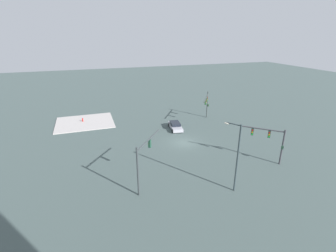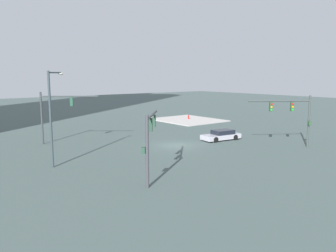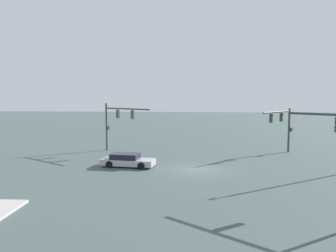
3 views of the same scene
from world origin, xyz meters
The scene contains 8 objects.
ground_plane centered at (0.00, 0.00, 0.00)m, with size 189.97×189.97×0.00m, color #445453.
sidewalk_corner centered at (15.16, -15.18, 0.07)m, with size 10.98×9.46×0.15m, color #B5AFAC.
traffic_signal_near_corner centered at (-8.62, 9.66, 3.52)m, with size 4.28×4.23×5.03m.
traffic_signal_opposite_side centered at (-8.52, -8.97, 3.83)m, with size 4.11×5.72×5.57m.
traffic_signal_cross_street centered at (8.99, 10.00, 4.01)m, with size 4.04×5.20×5.85m.
streetlamp_curved_arm centered at (-0.38, 13.73, 4.61)m, with size 1.24×1.81×8.04m.
sedan_car_approaching centered at (-0.84, -6.32, 0.58)m, with size 2.46×5.02×1.21m.
fire_hydrant_on_curb centered at (15.53, -15.65, 0.49)m, with size 0.33×0.22×0.71m.
Camera 1 is at (14.16, 33.69, 16.81)m, focal length 26.17 mm.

